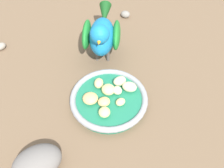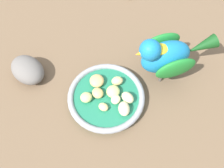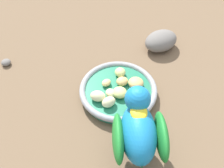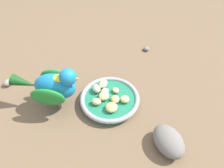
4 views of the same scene
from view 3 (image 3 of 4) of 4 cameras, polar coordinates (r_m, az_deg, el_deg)
The scene contains 14 objects.
ground_plane at distance 0.65m, azimuth 0.44°, elevation -1.80°, with size 4.00×4.00×0.00m, color brown.
feeding_bowl at distance 0.64m, azimuth 1.41°, elevation -1.54°, with size 0.20×0.20×0.03m.
apple_piece_0 at distance 0.64m, azimuth 5.42°, elevation 0.27°, with size 0.04×0.04×0.02m, color tan.
apple_piece_1 at distance 0.60m, azimuth 4.34°, elevation -3.32°, with size 0.03×0.02×0.02m, color #E5C67F.
apple_piece_2 at distance 0.66m, azimuth 1.85°, elevation 2.67°, with size 0.03×0.03×0.02m, color #C6D17A.
apple_piece_3 at distance 0.64m, azimuth 2.49°, elevation 0.36°, with size 0.03×0.03×0.02m, color tan.
apple_piece_4 at distance 0.64m, azimuth -1.28°, elevation 0.27°, with size 0.03×0.02×0.02m, color #E5C67F.
apple_piece_5 at distance 0.60m, azimuth -3.21°, elevation -2.73°, with size 0.04×0.03×0.03m, color beige.
apple_piece_6 at distance 0.59m, azimuth -0.75°, elevation -4.07°, with size 0.03×0.03×0.02m, color beige.
apple_piece_7 at distance 0.61m, azimuth 2.12°, elevation -1.78°, with size 0.03×0.03×0.02m, color #C6D17A.
apple_piece_8 at distance 0.61m, azimuth -0.35°, elevation -2.05°, with size 0.03×0.02×0.02m, color beige.
parrot at distance 0.48m, azimuth 6.06°, elevation -11.09°, with size 0.21×0.14×0.15m.
rock_large at distance 0.77m, azimuth 10.97°, elevation 9.56°, with size 0.10×0.07×0.05m, color slate.
pebble_2 at distance 0.78m, azimuth -22.81°, elevation 4.52°, with size 0.03×0.03×0.02m, color slate.
Camera 3 is at (0.37, -0.19, 0.51)m, focal length 40.52 mm.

